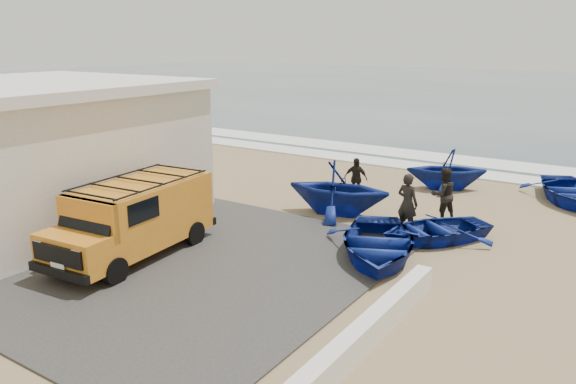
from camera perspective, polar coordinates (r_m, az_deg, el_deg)
The scene contains 16 objects.
ground at distance 15.73m, azimuth -3.76°, elevation -5.45°, with size 160.00×160.00×0.00m, color #957D56.
slab at distance 15.63m, azimuth -14.14°, elevation -5.94°, with size 12.00×10.00×0.05m, color #403D3A.
ocean at distance 68.48m, azimuth 26.27°, elevation 9.11°, with size 180.00×88.00×0.01m, color #385166.
surf_line at distance 25.91m, azimuth 12.51°, elevation 2.60°, with size 180.00×1.60×0.06m, color white.
surf_wash at distance 28.21m, azimuth 14.37°, elevation 3.49°, with size 180.00×2.20×0.04m, color white.
building at distance 19.40m, azimuth -25.66°, elevation 3.69°, with size 8.40×9.40×4.30m.
parapet at distance 10.90m, azimuth 8.05°, elevation -13.90°, with size 0.35×6.00×0.55m, color silver.
van at distance 15.19m, azimuth -15.28°, elevation -2.37°, with size 2.26×4.89×2.03m.
boat_near_left at distance 14.90m, azimuth 9.03°, elevation -5.11°, with size 2.86×4.01×0.83m, color navy.
boat_near_right at distance 16.48m, azimuth 14.65°, elevation -3.69°, with size 2.37×3.31×0.69m, color navy.
boat_mid_left at distance 18.28m, azimuth 5.12°, elevation 0.41°, with size 2.90×3.36×1.77m, color navy.
boat_far_left at distance 22.14m, azimuth 15.81°, elevation 2.25°, with size 2.56×2.97×1.56m, color navy.
boat_far_right at distance 22.03m, azimuth 26.81°, elevation 0.11°, with size 2.86×4.00×0.83m, color navy.
fisherman_front at distance 16.83m, azimuth 12.04°, elevation -1.13°, with size 0.66×0.43×1.80m, color black.
fisherman_middle at distance 18.19m, azimuth 15.50°, elevation -0.26°, with size 0.83×0.65×1.72m, color black.
fisherman_back at distance 20.17m, azimuth 6.89°, elevation 1.38°, with size 0.88×0.37×1.50m, color black.
Camera 1 is at (8.97, -11.66, 5.57)m, focal length 35.00 mm.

